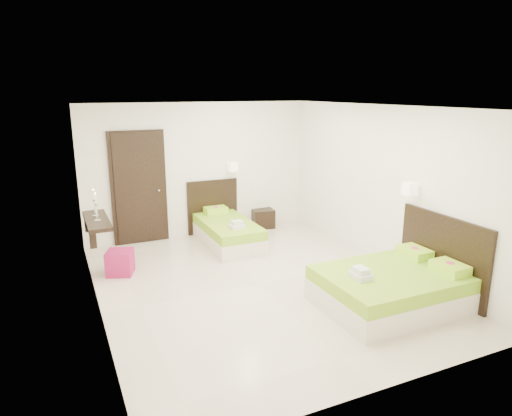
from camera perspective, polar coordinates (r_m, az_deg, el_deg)
name	(u,v)px	position (r m, az deg, el deg)	size (l,w,h in m)	color
floor	(258,284)	(6.93, 0.28, -9.50)	(5.50, 5.50, 0.00)	beige
bed_single	(226,230)	(8.61, -3.72, -2.76)	(1.04, 1.74, 1.43)	beige
bed_double	(395,285)	(6.50, 16.97, -9.21)	(1.85, 1.57, 1.52)	beige
nightstand	(263,218)	(9.62, 0.84, -1.29)	(0.44, 0.39, 0.39)	black
ottoman	(120,262)	(7.53, -16.63, -6.53)	(0.38, 0.38, 0.38)	#921347
door	(139,188)	(8.74, -14.42, 2.40)	(1.02, 0.15, 2.14)	black
console_shelf	(96,221)	(7.63, -19.34, -1.54)	(0.35, 1.20, 0.78)	black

